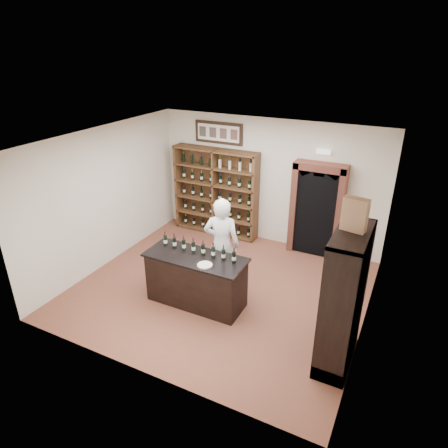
{
  "coord_description": "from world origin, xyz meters",
  "views": [
    {
      "loc": [
        3.09,
        -6.01,
        4.57
      ],
      "look_at": [
        -0.07,
        0.3,
        1.3
      ],
      "focal_mm": 32.0,
      "sensor_mm": 36.0,
      "label": 1
    }
  ],
  "objects_px": {
    "counter_bottle_0": "(165,240)",
    "side_cabinet": "(343,320)",
    "wine_crate": "(355,215)",
    "tasting_counter": "(196,280)",
    "shopkeeper": "(222,245)",
    "wine_shelf": "(216,192)"
  },
  "relations": [
    {
      "from": "wine_shelf",
      "to": "counter_bottle_0",
      "type": "height_order",
      "value": "wine_shelf"
    },
    {
      "from": "tasting_counter",
      "to": "counter_bottle_0",
      "type": "height_order",
      "value": "counter_bottle_0"
    },
    {
      "from": "tasting_counter",
      "to": "side_cabinet",
      "type": "distance_m",
      "value": 2.75
    },
    {
      "from": "wine_shelf",
      "to": "side_cabinet",
      "type": "xyz_separation_m",
      "value": [
        3.82,
        -3.23,
        -0.35
      ]
    },
    {
      "from": "wine_shelf",
      "to": "tasting_counter",
      "type": "height_order",
      "value": "wine_shelf"
    },
    {
      "from": "tasting_counter",
      "to": "counter_bottle_0",
      "type": "bearing_deg",
      "value": 171.25
    },
    {
      "from": "tasting_counter",
      "to": "wine_shelf",
      "type": "bearing_deg",
      "value": 110.56
    },
    {
      "from": "shopkeeper",
      "to": "wine_crate",
      "type": "bearing_deg",
      "value": 146.6
    },
    {
      "from": "side_cabinet",
      "to": "wine_crate",
      "type": "bearing_deg",
      "value": 135.94
    },
    {
      "from": "side_cabinet",
      "to": "shopkeeper",
      "type": "distance_m",
      "value": 2.71
    },
    {
      "from": "side_cabinet",
      "to": "shopkeeper",
      "type": "relative_size",
      "value": 1.14
    },
    {
      "from": "wine_shelf",
      "to": "side_cabinet",
      "type": "bearing_deg",
      "value": -40.21
    },
    {
      "from": "side_cabinet",
      "to": "wine_crate",
      "type": "distance_m",
      "value": 1.68
    },
    {
      "from": "wine_crate",
      "to": "counter_bottle_0",
      "type": "bearing_deg",
      "value": -175.73
    },
    {
      "from": "counter_bottle_0",
      "to": "shopkeeper",
      "type": "distance_m",
      "value": 1.08
    },
    {
      "from": "wine_crate",
      "to": "shopkeeper",
      "type": "bearing_deg",
      "value": 170.11
    },
    {
      "from": "counter_bottle_0",
      "to": "side_cabinet",
      "type": "height_order",
      "value": "side_cabinet"
    },
    {
      "from": "wine_shelf",
      "to": "shopkeeper",
      "type": "relative_size",
      "value": 1.14
    },
    {
      "from": "side_cabinet",
      "to": "shopkeeper",
      "type": "xyz_separation_m",
      "value": [
        -2.52,
        0.96,
        0.21
      ]
    },
    {
      "from": "tasting_counter",
      "to": "wine_crate",
      "type": "height_order",
      "value": "wine_crate"
    },
    {
      "from": "tasting_counter",
      "to": "wine_crate",
      "type": "distance_m",
      "value": 3.31
    },
    {
      "from": "tasting_counter",
      "to": "shopkeeper",
      "type": "relative_size",
      "value": 0.97
    }
  ]
}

